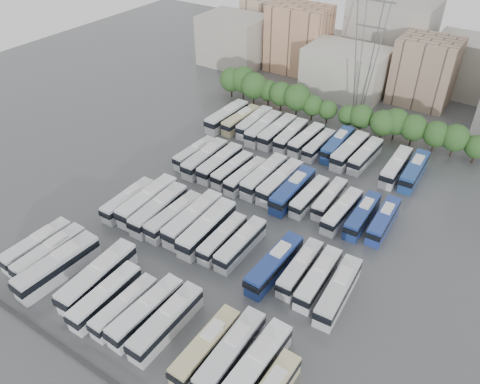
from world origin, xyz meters
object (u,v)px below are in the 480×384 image
Objects in this scene: bus_r0_s12 at (255,367)px; bus_r3_s3 at (264,128)px; bus_r2_s13 at (384,220)px; bus_r0_s4 at (98,277)px; bus_r3_s13 at (414,171)px; bus_r2_s8 at (293,190)px; bus_r0_s0 at (37,245)px; bus_r1_s8 at (241,244)px; bus_r0_s8 at (167,322)px; bus_r3_s4 at (277,131)px; bus_r1_s5 at (193,218)px; bus_r2_s12 at (362,215)px; bus_r1_s11 at (300,268)px; bus_r2_s7 at (280,181)px; bus_r3_s2 at (254,122)px; bus_r0_s6 at (125,306)px; bus_r2_s6 at (264,176)px; bus_r0_s5 at (106,296)px; bus_r2_s5 at (245,176)px; bus_r1_s7 at (223,238)px; bus_r1_s3 at (159,209)px; bus_r3_s6 at (306,139)px; bus_r2_s10 at (329,198)px; bus_r1_s13 at (338,291)px; bus_r2_s4 at (232,169)px; bus_r2_s1 at (195,153)px; bus_r2_s2 at (205,158)px; bus_r1_s12 at (318,278)px; bus_r2_s11 at (342,211)px; bus_r3_s1 at (241,120)px; bus_r0_s1 at (51,253)px; bus_r3_s5 at (291,135)px; bus_r3_s10 at (365,155)px; bus_r0_s11 at (231,352)px; bus_r1_s2 at (148,201)px; bus_r0_s2 at (58,266)px; electricity_pylon at (369,38)px; bus_r2_s3 at (220,163)px; bus_r3_s7 at (319,145)px; bus_r3_s8 at (337,144)px.

bus_r3_s3 is at bearing 121.31° from bus_r0_s12.
bus_r0_s4 is at bearing -131.76° from bus_r2_s13.
bus_r2_s8 is at bearing -132.83° from bus_r3_s13.
bus_r1_s8 is at bearing 36.19° from bus_r0_s0.
bus_r3_s4 is at bearing 104.35° from bus_r0_s8.
bus_r1_s5 reaches higher than bus_r2_s12.
bus_r1_s11 is 0.88× the size of bus_r2_s7.
bus_r3_s2 is at bearing 152.60° from bus_r2_s13.
bus_r2_s6 is (-0.28, 37.15, 0.30)m from bus_r0_s6.
bus_r2_s5 is at bearing 89.41° from bus_r0_s5.
bus_r3_s3 is at bearing 110.15° from bus_r1_s7.
bus_r1_s8 is at bearing -0.17° from bus_r1_s3.
bus_r3_s6 is 23.00m from bus_r3_s13.
bus_r1_s13 is at bearing -62.86° from bus_r2_s10.
bus_r1_s3 is 1.14× the size of bus_r2_s13.
bus_r2_s1 is at bearing 176.99° from bus_r2_s4.
bus_r2_s5 is (-6.54, 16.89, 0.01)m from bus_r1_s7.
bus_r1_s5 is 34.34m from bus_r3_s4.
bus_r3_s4 is at bearing 92.49° from bus_r2_s4.
bus_r0_s12 is 1.06× the size of bus_r2_s2.
bus_r0_s6 is 0.99× the size of bus_r2_s4.
bus_r3_s13 is (3.20, 35.62, 0.10)m from bus_r1_s12.
bus_r2_s7 is at bearing 8.65° from bus_r2_s4.
bus_r0_s0 reaches higher than bus_r0_s6.
bus_r3_s13 reaches higher than bus_r2_s11.
bus_r0_s5 is at bearing -109.74° from bus_r1_s7.
bus_r0_s4 is 53.39m from bus_r3_s1.
bus_r2_s13 is (-0.07, 18.77, -0.16)m from bus_r1_s13.
bus_r1_s11 is (16.55, 19.51, 0.06)m from bus_r0_s6.
bus_r2_s4 is 0.99× the size of bus_r2_s5.
bus_r0_s1 is (3.30, -0.07, 0.07)m from bus_r0_s0.
bus_r0_s8 is 53.79m from bus_r3_s6.
bus_r0_s5 is 28.08m from bus_r1_s11.
bus_r3_s5 reaches higher than bus_r3_s6.
bus_r1_s12 is at bearing -0.99° from bus_r1_s3.
bus_r3_s3 is at bearing 96.55° from bus_r0_s5.
bus_r2_s6 is 3.44m from bus_r2_s7.
bus_r1_s13 is 24.40m from bus_r2_s8.
bus_r3_s10 is at bearing 61.84° from bus_r0_s1.
bus_r1_s2 reaches higher than bus_r0_s11.
bus_r1_s13 is (36.55, 18.49, -0.18)m from bus_r0_s2.
electricity_pylon is 75.77m from bus_r0_s11.
bus_r0_s11 is 1.05× the size of bus_r2_s3.
electricity_pylon is at bearing 77.16° from bus_r2_s4.
bus_r2_s8 is 1.05× the size of bus_r3_s2.
bus_r2_s1 is at bearing -129.49° from bus_r3_s5.
bus_r2_s11 is (9.89, 16.53, -0.01)m from bus_r1_s8.
bus_r3_s10 is (26.30, 0.32, -0.07)m from bus_r3_s2.
bus_r0_s0 is at bearing -111.99° from bus_r3_s7.
bus_r1_s13 is 41.06m from bus_r3_s8.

